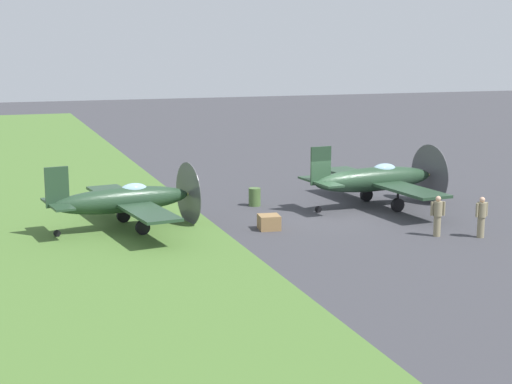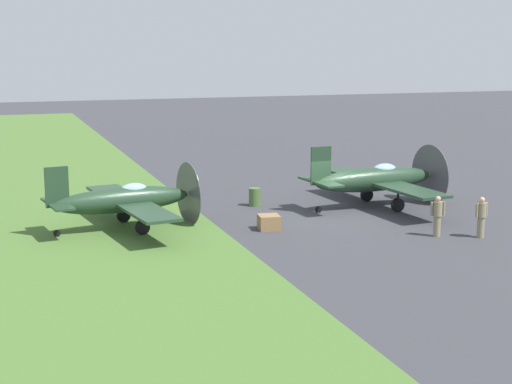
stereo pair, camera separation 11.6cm
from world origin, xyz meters
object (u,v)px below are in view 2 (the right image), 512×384
Objects in this scene: airplane_lead at (377,179)px; ground_crew_mechanic at (481,216)px; supply_crate at (269,222)px; fuel_drum at (255,197)px; ground_crew_chief at (437,215)px; airplane_wingman at (125,200)px.

airplane_lead is 5.43× the size of ground_crew_mechanic.
airplane_lead is 7.30m from supply_crate.
airplane_lead is at bearing 112.52° from supply_crate.
airplane_lead is 10.44× the size of fuel_drum.
ground_crew_chief is at bearing -33.59° from ground_crew_mechanic.
ground_crew_chief reaches higher than supply_crate.
ground_crew_chief is at bearing 31.66° from fuel_drum.
airplane_lead is 12.58m from airplane_wingman.
airplane_lead is 5.43× the size of ground_crew_chief.
ground_crew_chief reaches higher than fuel_drum.
airplane_wingman is 5.07× the size of ground_crew_mechanic.
airplane_lead reaches higher than ground_crew_mechanic.
supply_crate is at bearing 61.76° from airplane_wingman.
ground_crew_chief is 7.19m from supply_crate.
ground_crew_mechanic is 1.92× the size of fuel_drum.
airplane_wingman is at bearing -109.95° from supply_crate.
supply_crate is at bearing -72.50° from airplane_lead.
airplane_lead reaches higher than airplane_wingman.
airplane_lead reaches higher than fuel_drum.
supply_crate is at bearing 166.47° from ground_crew_chief.
ground_crew_chief is 1.92× the size of supply_crate.
airplane_wingman is at bearing -67.78° from fuel_drum.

